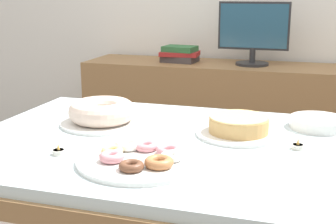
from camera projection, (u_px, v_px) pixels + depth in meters
The scene contains 11 objects.
dining_table at pixel (171, 165), 1.61m from camera, with size 1.43×1.01×0.74m.
sideboard at pixel (235, 126), 2.98m from camera, with size 1.92×0.44×0.79m.
computer_monitor at pixel (253, 34), 2.81m from camera, with size 0.42×0.20×0.38m.
book_stack at pixel (180, 54), 2.97m from camera, with size 0.25×0.19×0.10m.
cake_chocolate_round at pixel (239, 127), 1.64m from camera, with size 0.30×0.30×0.07m.
cake_golden_bundt at pixel (102, 113), 1.77m from camera, with size 0.32×0.32×0.09m.
pastry_platter at pixel (140, 158), 1.38m from camera, with size 0.38×0.38×0.04m.
plate_stack at pixel (318, 123), 1.73m from camera, with size 0.21×0.21×0.04m.
tealight_centre at pixel (59, 151), 1.45m from camera, with size 0.04×0.04×0.04m.
tealight_near_cakes at pixel (298, 146), 1.50m from camera, with size 0.04×0.04×0.04m.
tealight_near_front at pixel (90, 104), 2.06m from camera, with size 0.04×0.04×0.04m.
Camera 1 is at (0.44, -1.45, 1.23)m, focal length 50.00 mm.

